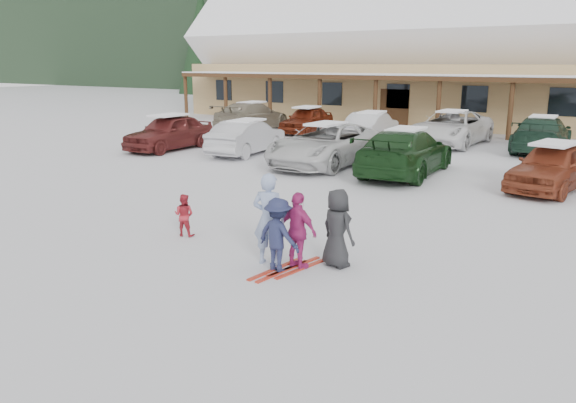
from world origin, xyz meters
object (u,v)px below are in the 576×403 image
Objects in this scene: parked_car_0 at (169,132)px; parked_car_3 at (405,152)px; parked_car_1 at (247,137)px; bystander_dark at (337,228)px; adult_skier at (269,219)px; parked_car_8 at (307,120)px; parked_car_9 at (371,127)px; day_lodge at (398,59)px; parked_car_2 at (326,144)px; parked_car_4 at (553,167)px; parked_car_7 at (252,116)px; child_navy at (278,235)px; parked_car_11 at (542,134)px; child_magenta at (298,231)px; parked_car_10 at (451,128)px; toddler_red at (184,215)px.

parked_car_0 is 0.83× the size of parked_car_3.
bystander_dark is at bearing 127.11° from parked_car_1.
adult_skier is 20.29m from parked_car_8.
parked_car_0 reaches higher than parked_car_9.
adult_skier is at bearing -71.20° from day_lodge.
parked_car_3 is at bearing -3.08° from parked_car_2.
parked_car_9 is at bearing 153.23° from parked_car_4.
parked_car_7 reaches higher than parked_car_8.
parked_car_9 is at bearing -61.19° from parked_car_3.
day_lodge is 29.95m from child_navy.
parked_car_9 is at bearing 3.58° from parked_car_11.
parked_car_1 is at bearing 61.26° from parked_car_9.
adult_skier is at bearing -40.35° from parked_car_0.
child_magenta is at bearing 176.01° from adult_skier.
child_magenta is at bearing -80.07° from parked_car_10.
parked_car_1 is at bearing 172.95° from parked_car_2.
day_lodge reaches higher than parked_car_11.
parked_car_1 is at bearing 121.39° from parked_car_7.
toddler_red is 0.23× the size of parked_car_8.
parked_car_2 is 1.04× the size of parked_car_3.
day_lodge is 28.53m from toddler_red.
day_lodge is 29.72m from child_magenta.
adult_skier is at bearing -99.12° from parked_car_4.
adult_skier is 10.65m from parked_car_2.
parked_car_4 is 1.01× the size of parked_car_8.
adult_skier is 17.59m from parked_car_10.
child_navy is 0.25× the size of parked_car_7.
adult_skier reaches higher than parked_car_1.
parked_car_10 reaches higher than child_navy.
adult_skier is 0.31× the size of parked_car_10.
parked_car_2 is (-4.43, 9.69, -0.10)m from adult_skier.
bystander_dark is 0.36× the size of parked_car_4.
adult_skier reaches higher than child_navy.
adult_skier reaches higher than parked_car_9.
child_navy is 0.31× the size of parked_car_0.
parked_car_4 is at bearing -35.73° from parked_car_8.
parked_car_2 reaches higher than parked_car_4.
child_navy is at bearing 94.68° from parked_car_3.
adult_skier is at bearing 154.23° from toddler_red.
parked_car_1 is 0.82× the size of parked_car_11.
parked_car_10 is (3.55, 0.97, 0.08)m from parked_car_9.
parked_car_11 is at bearing -178.68° from parked_car_9.
bystander_dark is (3.70, 0.20, 0.27)m from toddler_red.
parked_car_8 is 0.73× the size of parked_car_10.
parked_car_2 is at bearing -78.64° from adult_skier.
child_navy is at bearing -65.23° from parked_car_8.
toddler_red is 12.89m from parked_car_0.
toddler_red is at bearing -72.01° from parked_car_8.
parked_car_7 is 1.31× the size of parked_car_8.
parked_car_0 is (-12.36, 9.42, 0.07)m from child_navy.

